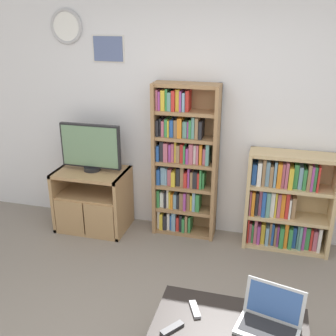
{
  "coord_description": "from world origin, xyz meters",
  "views": [
    {
      "loc": [
        0.61,
        -1.76,
        2.24
      ],
      "look_at": [
        -0.16,
        1.15,
        1.06
      ],
      "focal_mm": 42.0,
      "sensor_mm": 36.0,
      "label": 1
    }
  ],
  "objects": [
    {
      "name": "bookshelf_short",
      "position": [
        0.83,
        1.95,
        0.49
      ],
      "size": [
        0.84,
        0.29,
        1.02
      ],
      "color": "tan",
      "rests_on": "ground_plane"
    },
    {
      "name": "bookshelf_tall",
      "position": [
        -0.22,
        1.97,
        0.81
      ],
      "size": [
        0.66,
        0.24,
        1.63
      ],
      "color": "#9E754C",
      "rests_on": "ground_plane"
    },
    {
      "name": "television",
      "position": [
        -1.19,
        1.83,
        0.94
      ],
      "size": [
        0.66,
        0.18,
        0.51
      ],
      "color": "black",
      "rests_on": "tv_stand"
    },
    {
      "name": "coffee_table",
      "position": [
        0.49,
        0.22,
        0.38
      ],
      "size": [
        0.96,
        0.52,
        0.43
      ],
      "color": "black",
      "rests_on": "ground_plane"
    },
    {
      "name": "laptop",
      "position": [
        0.73,
        0.26,
        0.49
      ],
      "size": [
        0.42,
        0.35,
        0.25
      ],
      "rotation": [
        0.0,
        0.0,
        -0.23
      ],
      "color": "#B7BABC",
      "rests_on": "coffee_table"
    },
    {
      "name": "remote_near_laptop",
      "position": [
        0.25,
        0.28,
        0.44
      ],
      "size": [
        0.11,
        0.16,
        0.02
      ],
      "rotation": [
        0.0,
        0.0,
        0.43
      ],
      "color": "#99999E",
      "rests_on": "coffee_table"
    },
    {
      "name": "tv_stand",
      "position": [
        -1.2,
        1.8,
        0.34
      ],
      "size": [
        0.76,
        0.51,
        0.68
      ],
      "color": "tan",
      "rests_on": "ground_plane"
    },
    {
      "name": "wall_back",
      "position": [
        -0.01,
        2.12,
        1.31
      ],
      "size": [
        6.65,
        0.09,
        2.6
      ],
      "color": "silver",
      "rests_on": "ground_plane"
    },
    {
      "name": "remote_far_from_laptop",
      "position": [
        0.15,
        0.08,
        0.44
      ],
      "size": [
        0.13,
        0.15,
        0.02
      ],
      "rotation": [
        0.0,
        0.0,
        2.49
      ],
      "color": "#38383A",
      "rests_on": "coffee_table"
    }
  ]
}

